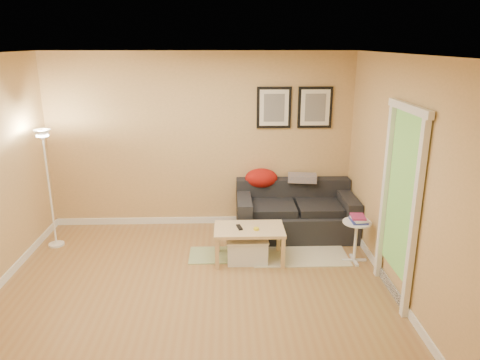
{
  "coord_description": "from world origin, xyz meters",
  "views": [
    {
      "loc": [
        0.37,
        -4.59,
        2.72
      ],
      "look_at": [
        0.55,
        0.85,
        1.05
      ],
      "focal_mm": 33.9,
      "sensor_mm": 36.0,
      "label": 1
    }
  ],
  "objects_px": {
    "book_stack": "(359,219)",
    "floor_lamp": "(50,192)",
    "coffee_table": "(249,244)",
    "storage_bin": "(247,249)",
    "sofa": "(296,210)",
    "side_table": "(355,242)"
  },
  "relations": [
    {
      "from": "book_stack",
      "to": "floor_lamp",
      "type": "relative_size",
      "value": 0.15
    },
    {
      "from": "side_table",
      "to": "storage_bin",
      "type": "bearing_deg",
      "value": 177.55
    },
    {
      "from": "sofa",
      "to": "book_stack",
      "type": "relative_size",
      "value": 6.77
    },
    {
      "from": "sofa",
      "to": "book_stack",
      "type": "distance_m",
      "value": 1.12
    },
    {
      "from": "coffee_table",
      "to": "floor_lamp",
      "type": "distance_m",
      "value": 2.77
    },
    {
      "from": "coffee_table",
      "to": "storage_bin",
      "type": "relative_size",
      "value": 1.68
    },
    {
      "from": "storage_bin",
      "to": "side_table",
      "type": "relative_size",
      "value": 0.97
    },
    {
      "from": "coffee_table",
      "to": "storage_bin",
      "type": "distance_m",
      "value": 0.07
    },
    {
      "from": "coffee_table",
      "to": "sofa",
      "type": "bearing_deg",
      "value": 69.15
    },
    {
      "from": "side_table",
      "to": "book_stack",
      "type": "xyz_separation_m",
      "value": [
        0.02,
        0.0,
        0.31
      ]
    },
    {
      "from": "book_stack",
      "to": "floor_lamp",
      "type": "distance_m",
      "value": 4.09
    },
    {
      "from": "coffee_table",
      "to": "floor_lamp",
      "type": "height_order",
      "value": "floor_lamp"
    },
    {
      "from": "floor_lamp",
      "to": "side_table",
      "type": "bearing_deg",
      "value": -8.56
    },
    {
      "from": "floor_lamp",
      "to": "book_stack",
      "type": "bearing_deg",
      "value": -8.46
    },
    {
      "from": "coffee_table",
      "to": "floor_lamp",
      "type": "relative_size",
      "value": 0.54
    },
    {
      "from": "sofa",
      "to": "side_table",
      "type": "relative_size",
      "value": 3.1
    },
    {
      "from": "sofa",
      "to": "floor_lamp",
      "type": "height_order",
      "value": "floor_lamp"
    },
    {
      "from": "coffee_table",
      "to": "book_stack",
      "type": "xyz_separation_m",
      "value": [
        1.38,
        -0.08,
        0.36
      ]
    },
    {
      "from": "coffee_table",
      "to": "book_stack",
      "type": "distance_m",
      "value": 1.42
    },
    {
      "from": "sofa",
      "to": "storage_bin",
      "type": "xyz_separation_m",
      "value": [
        -0.74,
        -0.82,
        -0.21
      ]
    },
    {
      "from": "coffee_table",
      "to": "storage_bin",
      "type": "height_order",
      "value": "coffee_table"
    },
    {
      "from": "side_table",
      "to": "sofa",
      "type": "bearing_deg",
      "value": 126.02
    }
  ]
}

